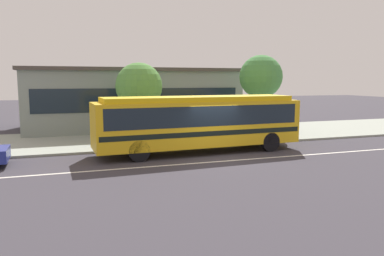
{
  "coord_description": "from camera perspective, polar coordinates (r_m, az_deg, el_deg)",
  "views": [
    {
      "loc": [
        -6.73,
        -16.2,
        3.7
      ],
      "look_at": [
        -0.79,
        1.41,
        1.3
      ],
      "focal_mm": 34.83,
      "sensor_mm": 36.0,
      "label": 1
    }
  ],
  "objects": [
    {
      "name": "street_tree_near_stop",
      "position": [
        22.93,
        -8.13,
        6.3
      ],
      "size": [
        2.84,
        2.84,
        4.63
      ],
      "color": "brown",
      "rests_on": "sidewalk_slab"
    },
    {
      "name": "pedestrian_waiting_near_sign",
      "position": [
        22.54,
        5.4,
        0.73
      ],
      "size": [
        0.48,
        0.48,
        1.7
      ],
      "color": "#242D50",
      "rests_on": "sidewalk_slab"
    },
    {
      "name": "transit_bus",
      "position": [
        18.98,
        1.08,
        1.23
      ],
      "size": [
        10.64,
        2.94,
        2.88
      ],
      "color": "gold",
      "rests_on": "ground_plane"
    },
    {
      "name": "sidewalk_slab",
      "position": [
        24.35,
        -2.39,
        -1.25
      ],
      "size": [
        60.0,
        8.0,
        0.12
      ],
      "primitive_type": "cube",
      "color": "#989F92",
      "rests_on": "ground_plane"
    },
    {
      "name": "station_building",
      "position": [
        29.76,
        -9.35,
        4.53
      ],
      "size": [
        15.6,
        9.03,
        4.56
      ],
      "color": "gray",
      "rests_on": "ground_plane"
    },
    {
      "name": "bus_stop_sign",
      "position": [
        22.54,
        10.54,
        2.39
      ],
      "size": [
        0.08,
        0.44,
        2.63
      ],
      "color": "gray",
      "rests_on": "sidewalk_slab"
    },
    {
      "name": "street_tree_mid_block",
      "position": [
        25.22,
        10.49,
        7.65
      ],
      "size": [
        2.84,
        2.84,
        5.22
      ],
      "color": "brown",
      "rests_on": "sidewalk_slab"
    },
    {
      "name": "lane_stripe_center",
      "position": [
        17.21,
        4.86,
        -5.07
      ],
      "size": [
        56.0,
        0.16,
        0.01
      ],
      "primitive_type": "cube",
      "color": "silver",
      "rests_on": "ground_plane"
    },
    {
      "name": "pedestrian_walking_along_curb",
      "position": [
        21.9,
        -4.07,
        0.46
      ],
      "size": [
        0.48,
        0.48,
        1.64
      ],
      "color": "#1C2845",
      "rests_on": "sidewalk_slab"
    },
    {
      "name": "ground_plane",
      "position": [
        17.93,
        3.84,
        -4.57
      ],
      "size": [
        120.0,
        120.0,
        0.0
      ],
      "primitive_type": "plane",
      "color": "#39363E"
    }
  ]
}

